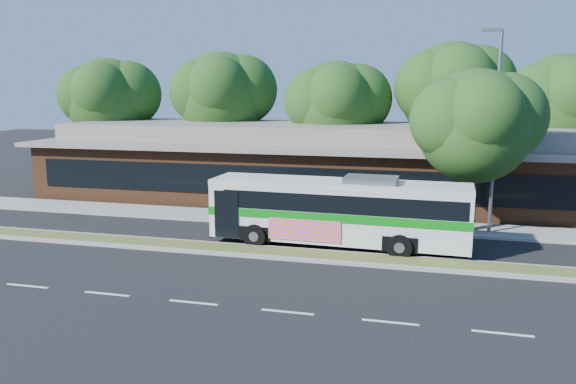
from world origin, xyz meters
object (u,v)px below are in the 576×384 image
object	(u,v)px
lamp_post	(495,126)
sidewalk_tree	(483,124)
sedan	(80,185)
transit_bus	(339,207)

from	to	relation	value
lamp_post	sidewalk_tree	bearing A→B (deg)	144.52
lamp_post	sedan	size ratio (longest dim) A/B	1.80
lamp_post	sedan	xyz separation A→B (m)	(-23.40, 3.39, -4.17)
sidewalk_tree	sedan	bearing A→B (deg)	172.38
sedan	lamp_post	bearing A→B (deg)	-100.79
transit_bus	sedan	world-z (taller)	transit_bus
lamp_post	sidewalk_tree	world-z (taller)	lamp_post
lamp_post	sidewalk_tree	size ratio (longest dim) A/B	1.22
sedan	sidewalk_tree	world-z (taller)	sidewalk_tree
lamp_post	sidewalk_tree	xyz separation A→B (m)	(-0.45, 0.32, 0.09)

